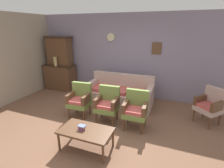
# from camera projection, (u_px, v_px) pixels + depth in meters

# --- Properties ---
(ground_plane) EXTENTS (7.68, 7.68, 0.00)m
(ground_plane) POSITION_uv_depth(u_px,v_px,m) (93.00, 136.00, 3.71)
(ground_plane) COLOR brown
(wall_back_with_decor) EXTENTS (6.40, 0.09, 2.70)m
(wall_back_with_decor) POSITION_uv_depth(u_px,v_px,m) (128.00, 56.00, 5.60)
(wall_back_with_decor) COLOR gray
(wall_back_with_decor) RESTS_ON ground
(side_cabinet) EXTENTS (1.16, 0.55, 0.93)m
(side_cabinet) POSITION_uv_depth(u_px,v_px,m) (61.00, 77.00, 6.42)
(side_cabinet) COLOR brown
(side_cabinet) RESTS_ON ground
(cabinet_upper_hutch) EXTENTS (0.99, 0.38, 1.03)m
(cabinet_upper_hutch) POSITION_uv_depth(u_px,v_px,m) (59.00, 51.00, 6.17)
(cabinet_upper_hutch) COLOR brown
(cabinet_upper_hutch) RESTS_ON side_cabinet
(vase_on_cabinet) EXTENTS (0.13, 0.13, 0.33)m
(vase_on_cabinet) POSITION_uv_depth(u_px,v_px,m) (55.00, 61.00, 6.07)
(vase_on_cabinet) COLOR tan
(vase_on_cabinet) RESTS_ON side_cabinet
(floral_couch) EXTENTS (1.95, 0.81, 0.90)m
(floral_couch) POSITION_uv_depth(u_px,v_px,m) (120.00, 94.00, 5.17)
(floral_couch) COLOR tan
(floral_couch) RESTS_ON ground
(armchair_row_middle) EXTENTS (0.56, 0.53, 0.90)m
(armchair_row_middle) POSITION_uv_depth(u_px,v_px,m) (80.00, 99.00, 4.39)
(armchair_row_middle) COLOR olive
(armchair_row_middle) RESTS_ON ground
(armchair_near_cabinet) EXTENTS (0.55, 0.52, 0.90)m
(armchair_near_cabinet) POSITION_uv_depth(u_px,v_px,m) (108.00, 103.00, 4.15)
(armchair_near_cabinet) COLOR olive
(armchair_near_cabinet) RESTS_ON ground
(armchair_near_couch_end) EXTENTS (0.53, 0.50, 0.90)m
(armchair_near_couch_end) POSITION_uv_depth(u_px,v_px,m) (136.00, 108.00, 3.88)
(armchair_near_couch_end) COLOR olive
(armchair_near_couch_end) RESTS_ON ground
(wingback_chair_by_fireplace) EXTENTS (0.71, 0.71, 0.90)m
(wingback_chair_by_fireplace) POSITION_uv_depth(u_px,v_px,m) (210.00, 104.00, 4.08)
(wingback_chair_by_fireplace) COLOR tan
(wingback_chair_by_fireplace) RESTS_ON ground
(coffee_table) EXTENTS (1.00, 0.56, 0.42)m
(coffee_table) POSITION_uv_depth(u_px,v_px,m) (86.00, 132.00, 3.22)
(coffee_table) COLOR brown
(coffee_table) RESTS_ON ground
(book_stack_on_table) EXTENTS (0.14, 0.11, 0.08)m
(book_stack_on_table) POSITION_uv_depth(u_px,v_px,m) (82.00, 127.00, 3.20)
(book_stack_on_table) COLOR #84439A
(book_stack_on_table) RESTS_ON coffee_table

